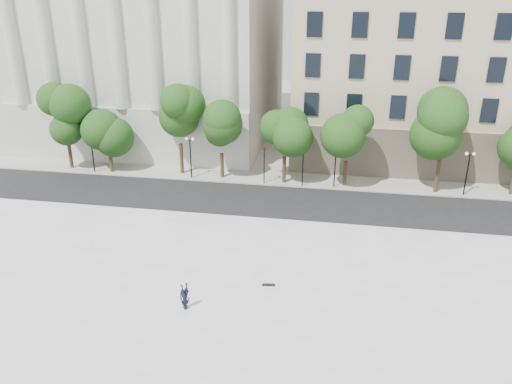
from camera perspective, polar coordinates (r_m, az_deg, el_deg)
ground at (r=28.37m, az=-6.58°, el=-15.57°), size 160.00×160.00×0.00m
plaza at (r=30.56m, az=-5.02°, el=-11.86°), size 44.00×22.00×0.45m
street at (r=43.56m, az=-0.05°, el=-1.15°), size 60.00×8.00×0.02m
far_sidewalk at (r=49.03m, az=1.16°, el=1.65°), size 60.00×4.00×0.12m
building_west at (r=64.68m, az=-12.43°, el=17.86°), size 31.50×27.65×25.60m
building_east at (r=61.99m, az=22.85°, el=14.90°), size 36.00×26.15×23.00m
traffic_light_west at (r=46.27m, az=0.95°, el=5.05°), size 0.78×1.60×4.13m
traffic_light_east at (r=45.85m, az=5.44°, el=4.92°), size 1.04×1.81×4.22m
person_lying at (r=29.26m, az=-8.07°, el=-12.69°), size 1.54×1.60×0.44m
skateboard at (r=31.07m, az=1.44°, el=-10.56°), size 0.82×0.31×0.08m
street_trees at (r=46.78m, az=1.31°, el=7.06°), size 46.53×4.65×7.80m
lamp_posts at (r=46.76m, az=0.99°, el=4.35°), size 36.40×0.28×4.44m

